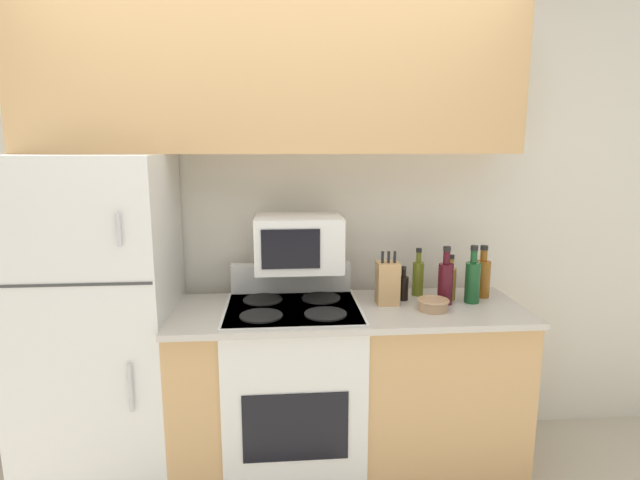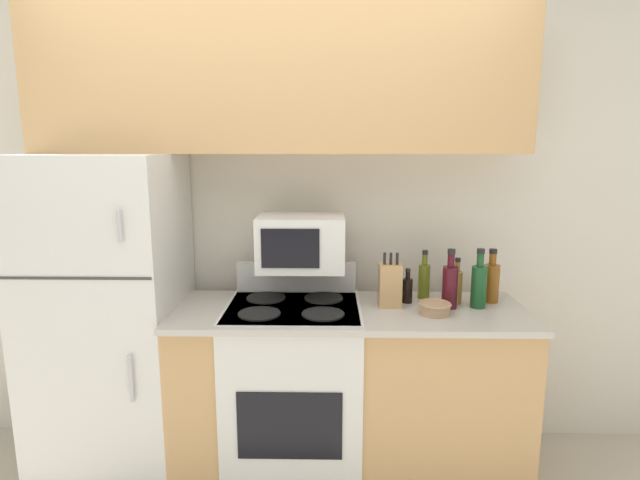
# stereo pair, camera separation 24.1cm
# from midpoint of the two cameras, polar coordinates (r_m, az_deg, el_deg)

# --- Properties ---
(wall_back) EXTENTS (8.00, 0.05, 2.55)m
(wall_back) POSITION_cam_midpoint_polar(r_m,az_deg,el_deg) (2.84, -1.59, 1.77)
(wall_back) COLOR silver
(wall_back) RESTS_ON ground_plane
(lower_cabinets) EXTENTS (1.76, 0.61, 0.92)m
(lower_cabinets) POSITION_cam_midpoint_polar(r_m,az_deg,el_deg) (2.71, 5.99, -16.94)
(lower_cabinets) COLOR tan
(lower_cabinets) RESTS_ON ground_plane
(refrigerator) EXTENTS (0.71, 0.68, 1.68)m
(refrigerator) POSITION_cam_midpoint_polar(r_m,az_deg,el_deg) (2.78, -20.52, -8.39)
(refrigerator) COLOR silver
(refrigerator) RESTS_ON ground_plane
(upper_cabinets) EXTENTS (2.47, 0.34, 0.73)m
(upper_cabinets) POSITION_cam_midpoint_polar(r_m,az_deg,el_deg) (2.63, -1.89, 17.86)
(upper_cabinets) COLOR tan
(upper_cabinets) RESTS_ON refrigerator
(stove) EXTENTS (0.67, 0.59, 1.09)m
(stove) POSITION_cam_midpoint_polar(r_m,az_deg,el_deg) (2.68, -0.32, -16.70)
(stove) COLOR silver
(stove) RESTS_ON ground_plane
(microwave) EXTENTS (0.44, 0.32, 0.27)m
(microwave) POSITION_cam_midpoint_polar(r_m,az_deg,el_deg) (2.55, 0.53, -0.29)
(microwave) COLOR silver
(microwave) RESTS_ON stove
(knife_block) EXTENTS (0.11, 0.10, 0.28)m
(knife_block) POSITION_cam_midpoint_polar(r_m,az_deg,el_deg) (2.56, 10.69, -5.08)
(knife_block) COLOR tan
(knife_block) RESTS_ON lower_cabinets
(bowl) EXTENTS (0.16, 0.16, 0.06)m
(bowl) POSITION_cam_midpoint_polar(r_m,az_deg,el_deg) (2.51, 15.72, -7.52)
(bowl) COLOR tan
(bowl) RESTS_ON lower_cabinets
(bottle_wine_green) EXTENTS (0.08, 0.08, 0.30)m
(bottle_wine_green) POSITION_cam_midpoint_polar(r_m,az_deg,el_deg) (2.65, 20.22, -4.84)
(bottle_wine_green) COLOR #194C23
(bottle_wine_green) RESTS_ON lower_cabinets
(bottle_wine_red) EXTENTS (0.08, 0.08, 0.30)m
(bottle_wine_red) POSITION_cam_midpoint_polar(r_m,az_deg,el_deg) (2.60, 17.24, -4.97)
(bottle_wine_red) COLOR #470F19
(bottle_wine_red) RESTS_ON lower_cabinets
(bottle_whiskey) EXTENTS (0.08, 0.08, 0.28)m
(bottle_whiskey) POSITION_cam_midpoint_polar(r_m,az_deg,el_deg) (2.77, 21.39, -4.44)
(bottle_whiskey) COLOR brown
(bottle_whiskey) RESTS_ON lower_cabinets
(bottle_soy_sauce) EXTENTS (0.05, 0.05, 0.18)m
(bottle_soy_sauce) POSITION_cam_midpoint_polar(r_m,az_deg,el_deg) (2.64, 12.56, -5.56)
(bottle_soy_sauce) COLOR black
(bottle_soy_sauce) RESTS_ON lower_cabinets
(bottle_olive_oil) EXTENTS (0.06, 0.06, 0.26)m
(bottle_olive_oil) POSITION_cam_midpoint_polar(r_m,az_deg,el_deg) (2.72, 14.32, -4.44)
(bottle_olive_oil) COLOR #5B6619
(bottle_olive_oil) RESTS_ON lower_cabinets
(bottle_vinegar) EXTENTS (0.06, 0.06, 0.24)m
(bottle_vinegar) POSITION_cam_midpoint_polar(r_m,az_deg,el_deg) (2.68, 17.86, -5.03)
(bottle_vinegar) COLOR olive
(bottle_vinegar) RESTS_ON lower_cabinets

